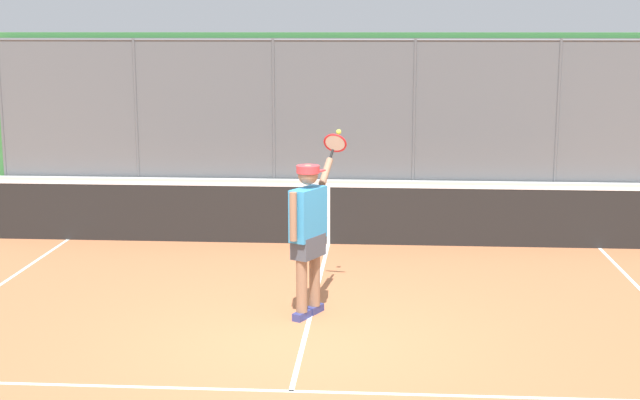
% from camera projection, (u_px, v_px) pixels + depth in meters
% --- Properties ---
extents(ground_plane, '(60.00, 60.00, 0.00)m').
position_uv_depth(ground_plane, '(304.00, 339.00, 9.75)').
color(ground_plane, '#B76B42').
extents(fence_backdrop, '(17.98, 1.37, 3.26)m').
position_uv_depth(fence_backdrop, '(345.00, 108.00, 19.63)').
color(fence_backdrop, '#565B60').
rests_on(fence_backdrop, ground).
extents(tennis_net, '(10.87, 0.09, 1.07)m').
position_uv_depth(tennis_net, '(329.00, 213.00, 14.00)').
color(tennis_net, '#2D2D2D').
rests_on(tennis_net, ground).
extents(tennis_player, '(0.64, 1.41, 2.10)m').
position_uv_depth(tennis_player, '(309.00, 226.00, 10.37)').
color(tennis_player, navy).
rests_on(tennis_player, ground).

